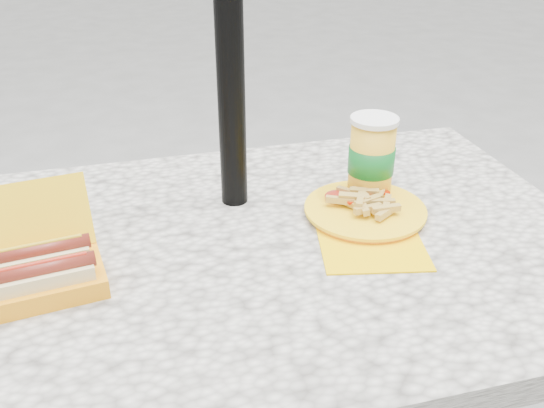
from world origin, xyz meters
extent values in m
cube|color=beige|center=(0.00, 0.00, 0.72)|extent=(1.20, 0.80, 0.05)
cylinder|color=black|center=(-0.50, 0.30, 0.35)|extent=(0.07, 0.07, 0.70)
cylinder|color=black|center=(0.50, 0.30, 0.35)|extent=(0.07, 0.07, 0.70)
cylinder|color=black|center=(0.00, 0.16, 1.10)|extent=(0.05, 0.05, 2.20)
cube|color=yellow|center=(-0.34, -0.05, 0.77)|extent=(0.19, 0.14, 0.03)
cube|color=yellow|center=(-0.35, 0.03, 0.84)|extent=(0.18, 0.07, 0.11)
cube|color=beige|center=(-0.34, -0.08, 0.78)|extent=(0.15, 0.06, 0.04)
cylinder|color=maroon|center=(-0.34, -0.08, 0.81)|extent=(0.16, 0.04, 0.02)
cylinder|color=#A92010|center=(-0.34, -0.08, 0.82)|extent=(0.13, 0.03, 0.01)
cube|color=beige|center=(-0.34, -0.02, 0.78)|extent=(0.15, 0.06, 0.04)
cylinder|color=maroon|center=(-0.34, -0.02, 0.81)|extent=(0.16, 0.04, 0.02)
cylinder|color=#B69215|center=(-0.34, -0.02, 0.82)|extent=(0.13, 0.03, 0.01)
cube|color=#FFC300|center=(0.19, -0.06, 0.75)|extent=(0.21, 0.21, 0.00)
cylinder|color=yellow|center=(0.22, 0.04, 0.76)|extent=(0.22, 0.22, 0.01)
cylinder|color=yellow|center=(0.22, 0.04, 0.76)|extent=(0.23, 0.23, 0.01)
cube|color=gold|center=(0.20, 0.05, 0.78)|extent=(0.04, 0.05, 0.01)
cube|color=gold|center=(0.24, 0.03, 0.78)|extent=(0.06, 0.03, 0.01)
cube|color=gold|center=(0.18, 0.06, 0.78)|extent=(0.05, 0.04, 0.01)
cube|color=gold|center=(0.21, 0.02, 0.78)|extent=(0.02, 0.06, 0.01)
cube|color=gold|center=(0.22, 0.06, 0.79)|extent=(0.02, 0.05, 0.01)
cube|color=gold|center=(0.21, 0.08, 0.78)|extent=(0.04, 0.05, 0.01)
cube|color=gold|center=(0.21, 0.01, 0.78)|extent=(0.06, 0.02, 0.01)
cube|color=gold|center=(0.24, 0.06, 0.78)|extent=(0.05, 0.04, 0.01)
cube|color=gold|center=(0.23, 0.06, 0.79)|extent=(0.06, 0.03, 0.01)
cube|color=gold|center=(0.21, 0.04, 0.79)|extent=(0.04, 0.05, 0.01)
cube|color=gold|center=(0.26, 0.06, 0.78)|extent=(0.04, 0.05, 0.01)
cube|color=gold|center=(0.26, 0.03, 0.78)|extent=(0.04, 0.05, 0.01)
cube|color=gold|center=(0.22, 0.03, 0.78)|extent=(0.06, 0.03, 0.01)
cube|color=gold|center=(0.21, 0.06, 0.78)|extent=(0.05, 0.04, 0.01)
cube|color=gold|center=(0.24, 0.00, 0.78)|extent=(0.05, 0.01, 0.01)
cube|color=gold|center=(0.20, 0.05, 0.79)|extent=(0.05, 0.04, 0.01)
cube|color=gold|center=(0.24, 0.00, 0.78)|extent=(0.05, 0.04, 0.01)
ellipsoid|color=#A92010|center=(0.18, 0.09, 0.77)|extent=(0.05, 0.05, 0.01)
cube|color=#B91900|center=(0.23, 0.05, 0.78)|extent=(0.09, 0.03, 0.00)
cylinder|color=yellow|center=(0.25, 0.10, 0.83)|extent=(0.08, 0.08, 0.16)
cylinder|color=#0D6320|center=(0.25, 0.10, 0.83)|extent=(0.09, 0.09, 0.05)
cylinder|color=white|center=(0.25, 0.10, 0.91)|extent=(0.09, 0.09, 0.01)
camera|label=1|loc=(-0.20, -0.86, 1.31)|focal=40.00mm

